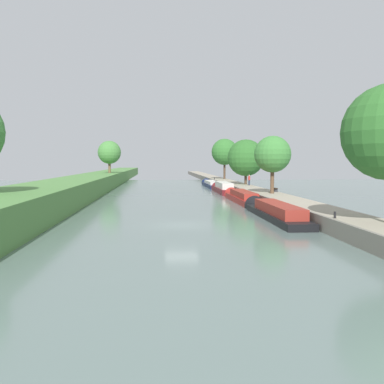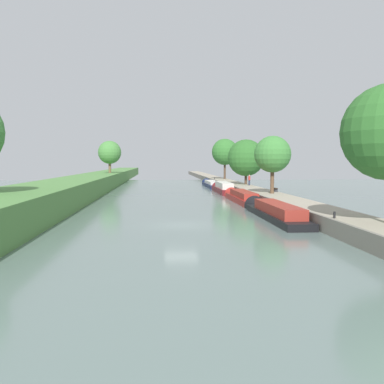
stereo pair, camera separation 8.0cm
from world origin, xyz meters
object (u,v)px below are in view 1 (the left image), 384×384
narrowboat_navy (211,184)px  mooring_bollard_far (215,178)px  mooring_bollard_near (335,215)px  person_walking (249,180)px  narrowboat_black (273,211)px  narrowboat_maroon (223,188)px  park_bench (275,189)px  narrowboat_red (241,197)px

narrowboat_navy → mooring_bollard_far: (1.72, 7.17, 0.83)m
narrowboat_navy → mooring_bollard_near: (1.72, -54.21, 0.83)m
person_walking → narrowboat_navy: bearing=105.7°
narrowboat_black → narrowboat_maroon: bearing=89.9°
narrowboat_navy → mooring_bollard_far: 7.42m
narrowboat_black → park_bench: bearing=74.1°
narrowboat_navy → mooring_bollard_far: size_ratio=35.15×
narrowboat_maroon → park_bench: narrowboat_maroon is taller
narrowboat_navy → park_bench: bearing=-81.4°
park_bench → narrowboat_black: bearing=-105.9°
narrowboat_black → mooring_bollard_near: 8.86m
person_walking → park_bench: size_ratio=1.11×
person_walking → park_bench: person_walking is taller
narrowboat_maroon → mooring_bollard_far: bearing=85.7°
mooring_bollard_near → mooring_bollard_far: 61.38m
mooring_bollard_far → narrowboat_red: bearing=-92.6°
narrowboat_navy → park_bench: park_bench is taller
narrowboat_black → narrowboat_red: narrowboat_black is taller
narrowboat_navy → mooring_bollard_far: bearing=76.5°
narrowboat_maroon → mooring_bollard_near: narrowboat_maroon is taller
narrowboat_black → mooring_bollard_near: bearing=-78.2°
mooring_bollard_far → person_walking: bearing=-83.5°
narrowboat_red → mooring_bollard_near: bearing=-85.8°
narrowboat_navy → mooring_bollard_near: mooring_bollard_near is taller
person_walking → mooring_bollard_near: (-2.57, -38.95, -0.65)m
narrowboat_maroon → park_bench: size_ratio=8.53×
narrowboat_black → narrowboat_navy: (0.09, 45.56, -0.07)m
mooring_bollard_near → park_bench: 24.85m
narrowboat_maroon → park_bench: bearing=-71.6°
narrowboat_black → mooring_bollard_far: bearing=88.0°
narrowboat_maroon → mooring_bollard_near: size_ratio=28.45×
narrowboat_maroon → narrowboat_red: bearing=-89.9°
narrowboat_navy → narrowboat_red: bearing=-90.0°
mooring_bollard_far → narrowboat_maroon: bearing=-94.3°
narrowboat_black → narrowboat_navy: narrowboat_black is taller
person_walking → park_bench: (0.19, -14.26, -0.53)m
narrowboat_black → park_bench: size_ratio=10.06×
narrowboat_red → mooring_bollard_far: bearing=87.4°
mooring_bollard_far → park_bench: size_ratio=0.30×
mooring_bollard_far → narrowboat_navy: bearing=-103.5°
mooring_bollard_near → park_bench: size_ratio=0.30×
narrowboat_maroon → person_walking: (4.33, 0.68, 1.28)m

